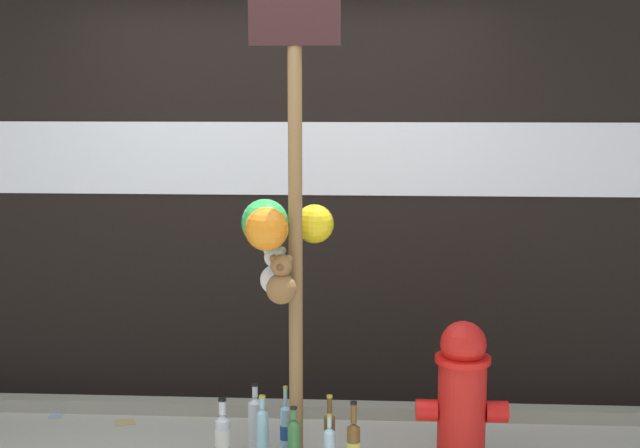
{
  "coord_description": "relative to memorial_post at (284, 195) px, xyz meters",
  "views": [
    {
      "loc": [
        0.53,
        -3.88,
        1.93
      ],
      "look_at": [
        0.28,
        0.43,
        1.28
      ],
      "focal_mm": 49.28,
      "sensor_mm": 36.0,
      "label": 1
    }
  ],
  "objects": [
    {
      "name": "fire_hydrant",
      "position": [
        0.9,
        0.02,
        -1.03
      ],
      "size": [
        0.47,
        0.28,
        0.79
      ],
      "color": "red",
      "rests_on": "ground_plane"
    },
    {
      "name": "bottle_6",
      "position": [
        0.05,
        -0.15,
        -1.26
      ],
      "size": [
        0.06,
        0.06,
        0.38
      ],
      "color": "#337038",
      "rests_on": "ground_plane"
    },
    {
      "name": "bottle_2",
      "position": [
        0.22,
        0.04,
        -1.27
      ],
      "size": [
        0.06,
        0.06,
        0.38
      ],
      "color": "brown",
      "rests_on": "ground_plane"
    },
    {
      "name": "bottle_5",
      "position": [
        -0.02,
        0.14,
        -1.28
      ],
      "size": [
        0.06,
        0.06,
        0.39
      ],
      "color": "#93CCE0",
      "rests_on": "ground_plane"
    },
    {
      "name": "bottle_7",
      "position": [
        -0.34,
        0.04,
        -1.28
      ],
      "size": [
        0.08,
        0.08,
        0.35
      ],
      "color": "silver",
      "rests_on": "ground_plane"
    },
    {
      "name": "memorial_post",
      "position": [
        0.0,
        0.0,
        0.0
      ],
      "size": [
        0.5,
        0.49,
        2.51
      ],
      "color": "olive",
      "rests_on": "ground_plane"
    },
    {
      "name": "litter_1",
      "position": [
        -1.46,
        0.65,
        -1.42
      ],
      "size": [
        0.09,
        0.11,
        0.01
      ],
      "primitive_type": "cube",
      "rotation": [
        0.0,
        0.0,
        0.12
      ],
      "color": "#8C99B2",
      "rests_on": "ground_plane"
    },
    {
      "name": "bottle_4",
      "position": [
        -0.12,
        0.01,
        -1.26
      ],
      "size": [
        0.06,
        0.06,
        0.38
      ],
      "color": "#93CCE0",
      "rests_on": "ground_plane"
    },
    {
      "name": "curb_strip",
      "position": [
        -0.1,
        0.74,
        -1.38
      ],
      "size": [
        8.0,
        0.12,
        0.08
      ],
      "primitive_type": "cube",
      "color": "gray",
      "rests_on": "ground_plane"
    },
    {
      "name": "building_wall",
      "position": [
        -0.1,
        1.11,
        0.17
      ],
      "size": [
        10.0,
        0.21,
        3.19
      ],
      "color": "black",
      "rests_on": "ground_plane"
    },
    {
      "name": "litter_0",
      "position": [
        -1.01,
        0.56,
        -1.42
      ],
      "size": [
        0.15,
        0.14,
        0.01
      ],
      "primitive_type": "cube",
      "rotation": [
        0.0,
        0.0,
        1.97
      ],
      "color": "tan",
      "rests_on": "ground_plane"
    },
    {
      "name": "bottle_1",
      "position": [
        -0.19,
        0.24,
        -1.27
      ],
      "size": [
        0.08,
        0.08,
        0.36
      ],
      "color": "silver",
      "rests_on": "ground_plane"
    }
  ]
}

